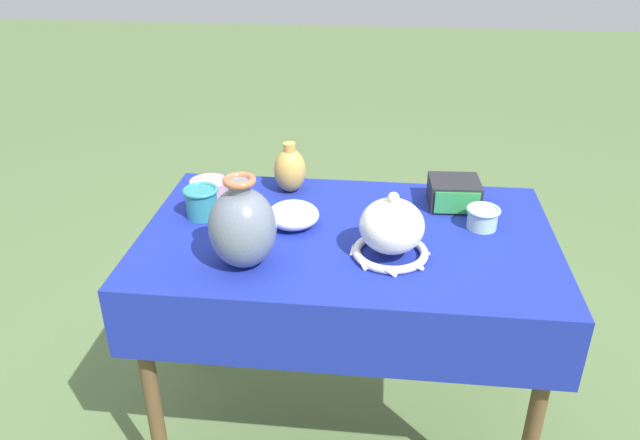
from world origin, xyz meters
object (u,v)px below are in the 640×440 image
mosaic_tile_box (454,193)px  cup_wide_teal (201,201)px  vase_dome_bell (391,231)px  pot_squat_rose (209,189)px  jar_round_ochre (290,170)px  cup_wide_celadon (483,217)px  bowl_shallow_porcelain (293,215)px  vase_tall_bulbous (242,227)px

mosaic_tile_box → cup_wide_teal: bearing=-171.5°
vase_dome_bell → pot_squat_rose: size_ratio=1.80×
cup_wide_teal → jar_round_ochre: bearing=41.4°
cup_wide_celadon → pot_squat_rose: 0.82m
jar_round_ochre → pot_squat_rose: (-0.24, -0.07, -0.04)m
mosaic_tile_box → cup_wide_celadon: 0.15m
pot_squat_rose → bowl_shallow_porcelain: bearing=-28.6°
vase_tall_bulbous → cup_wide_teal: size_ratio=2.35×
mosaic_tile_box → jar_round_ochre: size_ratio=0.96×
vase_tall_bulbous → pot_squat_rose: 0.43m
pot_squat_rose → vase_tall_bulbous: bearing=-62.8°
cup_wide_teal → pot_squat_rose: 0.13m
pot_squat_rose → bowl_shallow_porcelain: (0.28, -0.15, 0.01)m
jar_round_ochre → pot_squat_rose: size_ratio=1.38×
vase_dome_bell → bowl_shallow_porcelain: bearing=153.5°
mosaic_tile_box → vase_tall_bulbous: bearing=-147.6°
mosaic_tile_box → bowl_shallow_porcelain: size_ratio=1.04×
cup_wide_celadon → cup_wide_teal: bearing=-178.8°
vase_dome_bell → pot_squat_rose: (-0.56, 0.29, -0.05)m
vase_tall_bulbous → cup_wide_celadon: bearing=22.8°
cup_wide_celadon → vase_dome_bell: bearing=-144.6°
vase_dome_bell → jar_round_ochre: bearing=131.0°
mosaic_tile_box → cup_wide_celadon: (0.07, -0.14, -0.01)m
jar_round_ochre → bowl_shallow_porcelain: size_ratio=1.08×
bowl_shallow_porcelain → mosaic_tile_box: bearing=21.3°
jar_round_ochre → bowl_shallow_porcelain: (0.04, -0.23, -0.04)m
pot_squat_rose → mosaic_tile_box: bearing=1.9°
vase_tall_bulbous → pot_squat_rose: size_ratio=2.07×
pot_squat_rose → bowl_shallow_porcelain: bowl_shallow_porcelain is taller
jar_round_ochre → vase_dome_bell: bearing=-49.0°
vase_dome_bell → mosaic_tile_box: size_ratio=1.36×
mosaic_tile_box → pot_squat_rose: bearing=178.7°
cup_wide_teal → vase_dome_bell: bearing=-16.7°
pot_squat_rose → bowl_shallow_porcelain: size_ratio=0.79×
bowl_shallow_porcelain → vase_dome_bell: bearing=-26.5°
bowl_shallow_porcelain → jar_round_ochre: bearing=100.6°
cup_wide_teal → bowl_shallow_porcelain: 0.27m
jar_round_ochre → cup_wide_celadon: bearing=-17.8°
vase_dome_bell → pot_squat_rose: vase_dome_bell is taller
vase_dome_bell → jar_round_ochre: size_ratio=1.31×
vase_tall_bulbous → cup_wide_teal: vase_tall_bulbous is taller
cup_wide_celadon → jar_round_ochre: (-0.57, 0.18, 0.04)m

